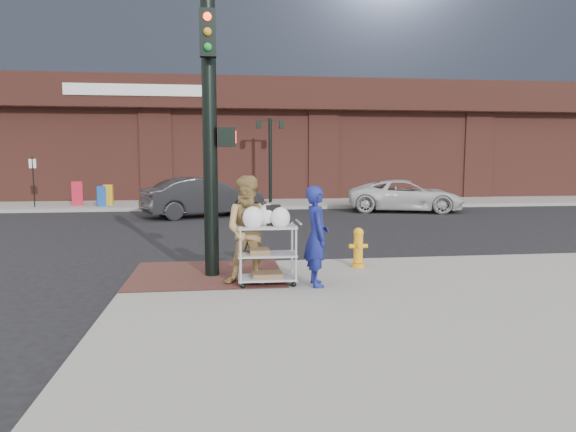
{
  "coord_description": "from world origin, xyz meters",
  "views": [
    {
      "loc": [
        -0.28,
        -8.66,
        2.35
      ],
      "look_at": [
        0.91,
        0.73,
        1.25
      ],
      "focal_mm": 32.0,
      "sensor_mm": 36.0,
      "label": 1
    }
  ],
  "objects": [
    {
      "name": "ground",
      "position": [
        0.0,
        0.0,
        0.0
      ],
      "size": [
        220.0,
        220.0,
        0.0
      ],
      "primitive_type": "plane",
      "color": "black",
      "rests_on": "ground"
    },
    {
      "name": "sidewalk_far",
      "position": [
        12.5,
        32.0,
        0.07
      ],
      "size": [
        65.0,
        36.0,
        0.15
      ],
      "primitive_type": "cube",
      "color": "gray",
      "rests_on": "ground"
    },
    {
      "name": "brick_curb_ramp",
      "position": [
        -0.6,
        0.9,
        0.16
      ],
      "size": [
        2.8,
        2.4,
        0.01
      ],
      "primitive_type": "cube",
      "color": "#4F2B25",
      "rests_on": "sidewalk_near"
    },
    {
      "name": "lamp_post",
      "position": [
        2.0,
        16.0,
        2.62
      ],
      "size": [
        1.32,
        0.22,
        4.0
      ],
      "color": "black",
      "rests_on": "sidewalk_far"
    },
    {
      "name": "parking_sign",
      "position": [
        -8.5,
        15.0,
        1.25
      ],
      "size": [
        0.05,
        0.05,
        2.2
      ],
      "primitive_type": "cylinder",
      "color": "black",
      "rests_on": "sidewalk_far"
    },
    {
      "name": "traffic_signal_pole",
      "position": [
        -0.48,
        0.77,
        2.83
      ],
      "size": [
        0.61,
        0.51,
        5.0
      ],
      "color": "black",
      "rests_on": "sidewalk_near"
    },
    {
      "name": "woman_blue",
      "position": [
        1.29,
        -0.18,
        1.01
      ],
      "size": [
        0.43,
        0.64,
        1.71
      ],
      "primitive_type": "imported",
      "rotation": [
        0.0,
        0.0,
        1.6
      ],
      "color": "navy",
      "rests_on": "sidewalk_near"
    },
    {
      "name": "pedestrian_tan",
      "position": [
        0.18,
        0.03,
        1.09
      ],
      "size": [
        1.0,
        0.83,
        1.88
      ],
      "primitive_type": "imported",
      "rotation": [
        0.0,
        0.0,
        -0.14
      ],
      "color": "#A3844C",
      "rests_on": "sidewalk_near"
    },
    {
      "name": "sedan_dark",
      "position": [
        -1.03,
        11.66,
        0.77
      ],
      "size": [
        4.96,
        3.27,
        1.55
      ],
      "primitive_type": "imported",
      "rotation": [
        0.0,
        0.0,
        1.95
      ],
      "color": "black",
      "rests_on": "ground"
    },
    {
      "name": "minivan_white",
      "position": [
        7.51,
        12.53,
        0.68
      ],
      "size": [
        5.31,
        3.44,
        1.36
      ],
      "primitive_type": "imported",
      "rotation": [
        0.0,
        0.0,
        1.31
      ],
      "color": "silver",
      "rests_on": "ground"
    },
    {
      "name": "utility_cart",
      "position": [
        0.46,
        -0.03,
        0.78
      ],
      "size": [
        1.01,
        0.57,
        1.38
      ],
      "color": "#A3A2A8",
      "rests_on": "sidewalk_near"
    },
    {
      "name": "fire_hydrant",
      "position": [
        2.39,
        1.18,
        0.56
      ],
      "size": [
        0.37,
        0.26,
        0.79
      ],
      "color": "#F4A214",
      "rests_on": "sidewalk_near"
    },
    {
      "name": "newsbox_red",
      "position": [
        -6.81,
        15.47,
        0.7
      ],
      "size": [
        0.54,
        0.51,
        1.09
      ],
      "primitive_type": "cube",
      "rotation": [
        0.0,
        0.0,
        0.23
      ],
      "color": "red",
      "rests_on": "sidewalk_far"
    },
    {
      "name": "newsbox_yellow",
      "position": [
        -5.48,
        15.55,
        0.61
      ],
      "size": [
        0.4,
        0.36,
        0.93
      ],
      "primitive_type": "cube",
      "rotation": [
        0.0,
        0.0,
        0.03
      ],
      "color": "gold",
      "rests_on": "sidewalk_far"
    },
    {
      "name": "newsbox_blue",
      "position": [
        -5.66,
        14.93,
        0.6
      ],
      "size": [
        0.47,
        0.45,
        0.9
      ],
      "primitive_type": "cube",
      "rotation": [
        0.0,
        0.0,
        0.33
      ],
      "color": "#174499",
      "rests_on": "sidewalk_far"
    }
  ]
}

